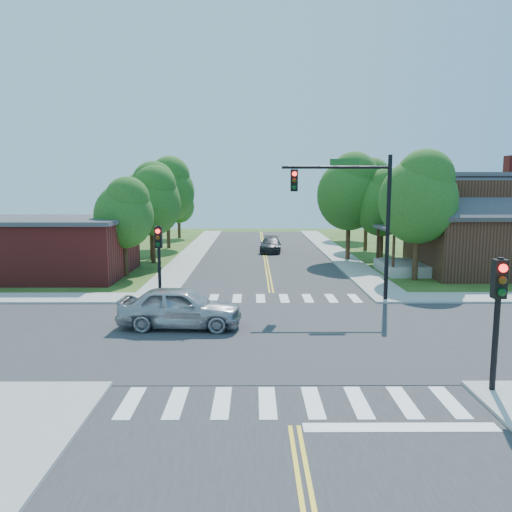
{
  "coord_description": "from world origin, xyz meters",
  "views": [
    {
      "loc": [
        -0.96,
        -18.65,
        5.64
      ],
      "look_at": [
        -0.83,
        6.35,
        2.2
      ],
      "focal_mm": 35.0,
      "sensor_mm": 36.0,
      "label": 1
    }
  ],
  "objects_px": {
    "car_silver": "(180,308)",
    "signal_mast_ne": "(354,204)",
    "signal_pole_nw": "(159,249)",
    "house_ne": "(496,223)",
    "car_dgrey": "(271,245)",
    "signal_pole_se": "(498,300)"
  },
  "relations": [
    {
      "from": "signal_mast_ne",
      "to": "signal_pole_nw",
      "type": "relative_size",
      "value": 1.89
    },
    {
      "from": "car_silver",
      "to": "signal_mast_ne",
      "type": "bearing_deg",
      "value": -55.71
    },
    {
      "from": "house_ne",
      "to": "car_dgrey",
      "type": "relative_size",
      "value": 2.88
    },
    {
      "from": "signal_pole_se",
      "to": "house_ne",
      "type": "relative_size",
      "value": 0.29
    },
    {
      "from": "signal_pole_se",
      "to": "house_ne",
      "type": "xyz_separation_m",
      "value": [
        9.51,
        19.86,
        0.67
      ]
    },
    {
      "from": "signal_pole_nw",
      "to": "signal_mast_ne",
      "type": "bearing_deg",
      "value": 0.07
    },
    {
      "from": "signal_mast_ne",
      "to": "house_ne",
      "type": "height_order",
      "value": "signal_mast_ne"
    },
    {
      "from": "signal_pole_nw",
      "to": "house_ne",
      "type": "xyz_separation_m",
      "value": [
        20.71,
        8.66,
        0.67
      ]
    },
    {
      "from": "signal_pole_nw",
      "to": "car_dgrey",
      "type": "relative_size",
      "value": 0.84
    },
    {
      "from": "signal_pole_nw",
      "to": "car_dgrey",
      "type": "xyz_separation_m",
      "value": [
        6.14,
        19.16,
        -2.02
      ]
    },
    {
      "from": "signal_pole_nw",
      "to": "house_ne",
      "type": "relative_size",
      "value": 0.29
    },
    {
      "from": "signal_pole_se",
      "to": "house_ne",
      "type": "height_order",
      "value": "house_ne"
    },
    {
      "from": "house_ne",
      "to": "car_dgrey",
      "type": "distance_m",
      "value": 18.16
    },
    {
      "from": "signal_pole_se",
      "to": "signal_pole_nw",
      "type": "bearing_deg",
      "value": 135.0
    },
    {
      "from": "signal_mast_ne",
      "to": "signal_pole_nw",
      "type": "bearing_deg",
      "value": -179.93
    },
    {
      "from": "signal_mast_ne",
      "to": "car_silver",
      "type": "height_order",
      "value": "signal_mast_ne"
    },
    {
      "from": "signal_mast_ne",
      "to": "car_dgrey",
      "type": "height_order",
      "value": "signal_mast_ne"
    },
    {
      "from": "house_ne",
      "to": "signal_pole_nw",
      "type": "bearing_deg",
      "value": -157.31
    },
    {
      "from": "signal_pole_nw",
      "to": "house_ne",
      "type": "distance_m",
      "value": 22.45
    },
    {
      "from": "signal_pole_se",
      "to": "car_silver",
      "type": "xyz_separation_m",
      "value": [
        -9.51,
        6.54,
        -1.82
      ]
    },
    {
      "from": "signal_mast_ne",
      "to": "car_dgrey",
      "type": "distance_m",
      "value": 19.89
    },
    {
      "from": "signal_pole_se",
      "to": "car_dgrey",
      "type": "bearing_deg",
      "value": 99.45
    }
  ]
}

